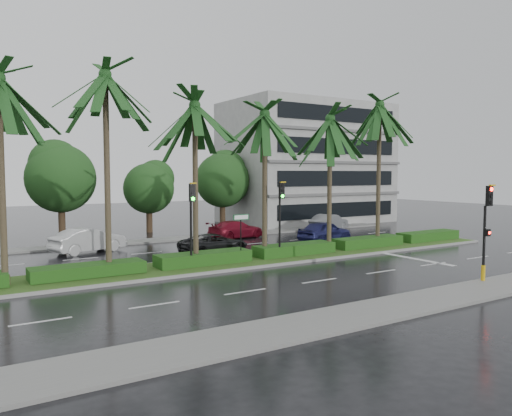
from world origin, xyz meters
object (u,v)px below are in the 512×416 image
car_darkgrey (214,243)px  car_white (88,240)px  street_sign (241,226)px  car_blue (325,231)px  car_red (236,229)px  signal_median_left (192,212)px  car_grey (329,223)px  signal_near (486,228)px

car_darkgrey → car_white: bearing=47.9°
street_sign → car_blue: street_sign is taller
street_sign → car_darkgrey: size_ratio=0.59×
car_white → car_red: (11.32, 1.07, -0.10)m
street_sign → car_white: street_sign is taller
signal_median_left → street_sign: (3.00, 0.18, -0.87)m
car_white → signal_median_left: bearing=-179.6°
car_white → car_red: size_ratio=1.01×
signal_median_left → car_blue: (12.80, 4.86, -2.24)m
car_white → car_darkgrey: 7.93m
car_grey → car_darkgrey: bearing=88.8°
car_darkgrey → car_blue: size_ratio=1.00×
signal_near → car_darkgrey: signal_near is taller
signal_near → signal_median_left: size_ratio=1.00×
street_sign → car_grey: 17.22m
signal_median_left → car_blue: 13.87m
car_red → car_blue: (4.50, -5.11, 0.09)m
car_darkgrey → car_red: bearing=-48.1°
car_darkgrey → car_blue: 9.31m
signal_median_left → car_darkgrey: size_ratio=0.98×
car_red → car_grey: car_grey is taller
car_darkgrey → car_red: car_red is taller
street_sign → car_blue: size_ratio=0.58×
car_white → car_darkgrey: bearing=-143.1°
car_red → street_sign: bearing=143.0°
car_grey → car_red: bearing=65.9°
street_sign → car_grey: size_ratio=0.58×
street_sign → car_white: 10.68m
car_red → car_blue: bearing=-147.2°
signal_median_left → car_grey: size_ratio=0.97×
signal_median_left → car_blue: signal_median_left is taller
street_sign → car_white: size_ratio=0.56×
signal_near → car_darkgrey: bearing=114.8°
signal_median_left → street_sign: 3.13m
car_red → car_white: bearing=86.8°
car_grey → signal_median_left: bearing=97.0°
car_white → car_darkgrey: (6.52, -4.51, -0.15)m
signal_near → street_sign: (-7.00, 9.87, -0.38)m
signal_near → signal_median_left: signal_median_left is taller
car_darkgrey → car_grey: car_grey is taller
signal_median_left → car_red: 13.18m
car_darkgrey → car_grey: (13.80, 5.29, 0.12)m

